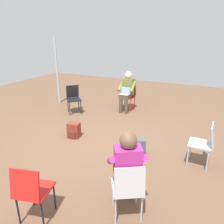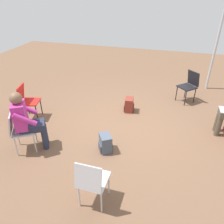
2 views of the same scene
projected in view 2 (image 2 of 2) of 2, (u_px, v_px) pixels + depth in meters
name	position (u px, v px, depth m)	size (l,w,h in m)	color
ground_plane	(123.00, 126.00, 5.07)	(14.00, 14.00, 0.00)	brown
chair_southeast	(19.00, 129.00, 4.12)	(0.56, 0.58, 0.85)	#B7B7BC
chair_south	(27.00, 99.00, 5.15)	(0.49, 0.52, 0.85)	red
chair_east	(92.00, 180.00, 3.04)	(0.44, 0.41, 0.85)	#B7B7BC
chair_northwest	(189.00, 84.00, 5.91)	(0.58, 0.58, 0.85)	black
person_in_magenta	(26.00, 119.00, 4.05)	(0.62, 0.63, 1.24)	#23283D
backpack_near_laptop_user	(106.00, 144.00, 4.26)	(0.34, 0.32, 0.36)	#475160
backpack_by_empty_chair	(129.00, 106.00, 5.59)	(0.30, 0.27, 0.36)	maroon
tent_pole_far	(214.00, 52.00, 6.32)	(0.07, 0.07, 2.26)	#B2B2B7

